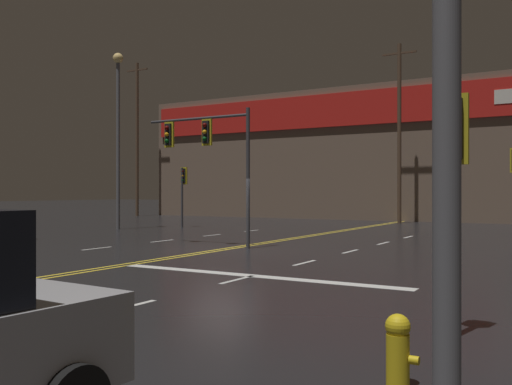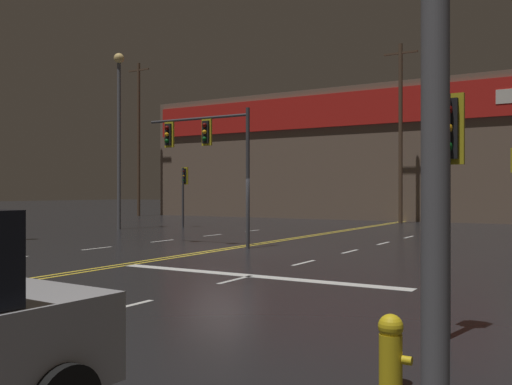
{
  "view_description": "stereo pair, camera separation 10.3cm",
  "coord_description": "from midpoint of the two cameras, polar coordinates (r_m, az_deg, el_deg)",
  "views": [
    {
      "loc": [
        11.08,
        -16.49,
        2.02
      ],
      "look_at": [
        0.0,
        2.46,
        2.0
      ],
      "focal_mm": 40.0,
      "sensor_mm": 36.0,
      "label": 1
    },
    {
      "loc": [
        11.17,
        -16.44,
        2.02
      ],
      "look_at": [
        0.0,
        2.46,
        2.0
      ],
      "focal_mm": 40.0,
      "sensor_mm": 36.0,
      "label": 2
    }
  ],
  "objects": [
    {
      "name": "traffic_signal_corner_northwest",
      "position": [
        32.94,
        -7.39,
        0.94
      ],
      "size": [
        0.42,
        0.36,
        3.44
      ],
      "color": "#38383D",
      "rests_on": "ground"
    },
    {
      "name": "traffic_signal_median",
      "position": [
        21.45,
        -5.28,
        4.91
      ],
      "size": [
        4.54,
        0.36,
        5.04
      ],
      "color": "#38383D",
      "rests_on": "ground"
    },
    {
      "name": "building_backdrop",
      "position": [
        45.25,
        16.06,
        3.66
      ],
      "size": [
        43.03,
        10.23,
        9.71
      ],
      "color": "brown",
      "rests_on": "ground"
    },
    {
      "name": "traffic_signal_corner_southeast",
      "position": [
        8.39,
        18.67,
        3.28
      ],
      "size": [
        0.42,
        0.36,
        3.39
      ],
      "color": "#38383D",
      "rests_on": "ground"
    },
    {
      "name": "streetlight_near_left",
      "position": [
        32.03,
        -13.72,
        7.35
      ],
      "size": [
        0.56,
        0.56,
        9.56
      ],
      "color": "#59595E",
      "rests_on": "ground"
    },
    {
      "name": "road_markings",
      "position": [
        18.98,
        -3.36,
        -6.04
      ],
      "size": [
        12.18,
        60.0,
        0.01
      ],
      "color": "gold",
      "rests_on": "ground"
    },
    {
      "name": "ground_plane",
      "position": [
        19.97,
        -3.73,
        -5.75
      ],
      "size": [
        200.0,
        200.0,
        0.0
      ],
      "primitive_type": "plane",
      "color": "black"
    },
    {
      "name": "utility_pole_row",
      "position": [
        38.39,
        12.82,
        6.44
      ],
      "size": [
        46.06,
        0.26,
        12.92
      ],
      "color": "#4C3828",
      "rests_on": "ground"
    },
    {
      "name": "fire_hydrant",
      "position": [
        6.27,
        13.55,
        -14.93
      ],
      "size": [
        0.35,
        0.26,
        0.76
      ],
      "color": "gold",
      "rests_on": "ground"
    }
  ]
}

